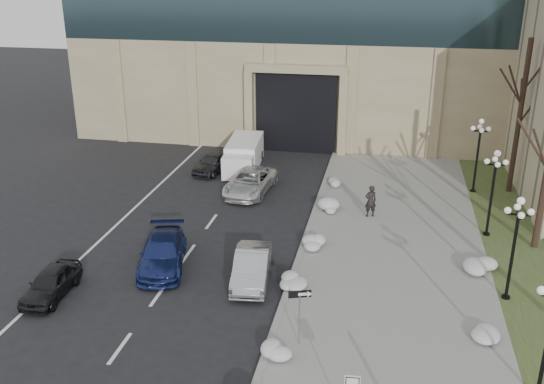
% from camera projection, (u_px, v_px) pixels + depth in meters
% --- Properties ---
extents(sidewalk, '(9.00, 40.00, 0.12)m').
position_uv_depth(sidewalk, '(392.00, 272.00, 28.28)').
color(sidewalk, gray).
rests_on(sidewalk, ground).
extents(curb, '(0.30, 40.00, 0.14)m').
position_uv_depth(curb, '(297.00, 263.00, 29.09)').
color(curb, gray).
rests_on(curb, ground).
extents(grass_strip, '(4.00, 40.00, 0.10)m').
position_uv_depth(grass_strip, '(540.00, 285.00, 27.09)').
color(grass_strip, '#384B25').
rests_on(grass_strip, ground).
extents(car_a, '(1.60, 3.69, 1.24)m').
position_uv_depth(car_a, '(51.00, 283.00, 26.15)').
color(car_a, black).
rests_on(car_a, ground).
extents(car_b, '(2.05, 4.50, 1.43)m').
position_uv_depth(car_b, '(252.00, 267.00, 27.34)').
color(car_b, '#A4A6AC').
rests_on(car_b, ground).
extents(car_c, '(3.15, 5.26, 1.43)m').
position_uv_depth(car_c, '(163.00, 253.00, 28.61)').
color(car_c, navy).
rests_on(car_c, ground).
extents(car_d, '(2.80, 5.33, 1.43)m').
position_uv_depth(car_d, '(250.00, 182.00, 37.72)').
color(car_d, silver).
rests_on(car_d, ground).
extents(car_e, '(2.38, 4.19, 1.34)m').
position_uv_depth(car_e, '(213.00, 163.00, 41.43)').
color(car_e, '#2A2A2F').
rests_on(car_e, ground).
extents(pedestrian, '(0.79, 0.66, 1.84)m').
position_uv_depth(pedestrian, '(371.00, 201.00, 33.88)').
color(pedestrian, black).
rests_on(pedestrian, sidewalk).
extents(box_truck, '(2.58, 6.16, 1.91)m').
position_uv_depth(box_truck, '(243.00, 155.00, 42.14)').
color(box_truck, white).
rests_on(box_truck, ground).
extents(one_way_sign, '(0.89, 0.39, 2.40)m').
position_uv_depth(one_way_sign, '(304.00, 301.00, 22.24)').
color(one_way_sign, slate).
rests_on(one_way_sign, ground).
extents(snow_clump_c, '(1.10, 1.60, 0.36)m').
position_uv_depth(snow_clump_c, '(270.00, 348.00, 22.31)').
color(snow_clump_c, silver).
rests_on(snow_clump_c, sidewalk).
extents(snow_clump_d, '(1.10, 1.60, 0.36)m').
position_uv_depth(snow_clump_d, '(295.00, 281.00, 26.94)').
color(snow_clump_d, silver).
rests_on(snow_clump_d, sidewalk).
extents(snow_clump_e, '(1.10, 1.60, 0.36)m').
position_uv_depth(snow_clump_e, '(311.00, 243.00, 30.58)').
color(snow_clump_e, silver).
rests_on(snow_clump_e, sidewalk).
extents(snow_clump_f, '(1.10, 1.60, 0.36)m').
position_uv_depth(snow_clump_f, '(324.00, 209.00, 34.74)').
color(snow_clump_f, silver).
rests_on(snow_clump_f, sidewalk).
extents(snow_clump_g, '(1.10, 1.60, 0.36)m').
position_uv_depth(snow_clump_g, '(331.00, 183.00, 38.77)').
color(snow_clump_g, silver).
rests_on(snow_clump_g, sidewalk).
extents(snow_clump_i, '(1.10, 1.60, 0.36)m').
position_uv_depth(snow_clump_i, '(495.00, 339.00, 22.87)').
color(snow_clump_i, silver).
rests_on(snow_clump_i, sidewalk).
extents(snow_clump_j, '(1.10, 1.60, 0.36)m').
position_uv_depth(snow_clump_j, '(480.00, 270.00, 27.96)').
color(snow_clump_j, silver).
rests_on(snow_clump_j, sidewalk).
extents(lamppost_b, '(1.18, 1.18, 4.76)m').
position_uv_depth(lamppost_b, '(516.00, 235.00, 24.94)').
color(lamppost_b, black).
rests_on(lamppost_b, ground).
extents(lamppost_c, '(1.18, 1.18, 4.76)m').
position_uv_depth(lamppost_c, '(494.00, 182.00, 30.89)').
color(lamppost_c, black).
rests_on(lamppost_c, ground).
extents(lamppost_d, '(1.18, 1.18, 4.76)m').
position_uv_depth(lamppost_d, '(479.00, 146.00, 36.83)').
color(lamppost_d, black).
rests_on(lamppost_d, ground).
extents(tree_far, '(3.20, 3.20, 9.50)m').
position_uv_depth(tree_far, '(523.00, 96.00, 35.78)').
color(tree_far, black).
rests_on(tree_far, ground).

